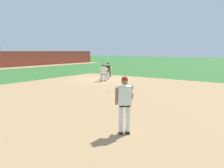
{
  "coord_description": "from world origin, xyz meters",
  "views": [
    {
      "loc": [
        -15.94,
        -12.16,
        2.64
      ],
      "look_at": [
        -7.15,
        -6.07,
        1.02
      ],
      "focal_mm": 35.0,
      "sensor_mm": 36.0,
      "label": 1
    }
  ],
  "objects_px": {
    "first_base_bag": "(102,79)",
    "umpire": "(108,69)",
    "baseball": "(109,91)",
    "pitcher": "(125,101)",
    "baserunner": "(103,72)",
    "first_baseman": "(105,72)"
  },
  "relations": [
    {
      "from": "baserunner",
      "to": "umpire",
      "type": "bearing_deg",
      "value": 28.17
    },
    {
      "from": "pitcher",
      "to": "first_baseman",
      "type": "bearing_deg",
      "value": 39.14
    },
    {
      "from": "first_baseman",
      "to": "umpire",
      "type": "bearing_deg",
      "value": 28.06
    },
    {
      "from": "baserunner",
      "to": "umpire",
      "type": "xyz_separation_m",
      "value": [
        2.95,
        1.58,
        0.0
      ]
    },
    {
      "from": "first_base_bag",
      "to": "baserunner",
      "type": "bearing_deg",
      "value": -136.45
    },
    {
      "from": "pitcher",
      "to": "umpire",
      "type": "distance_m",
      "value": 15.66
    },
    {
      "from": "baserunner",
      "to": "umpire",
      "type": "distance_m",
      "value": 3.35
    },
    {
      "from": "baserunner",
      "to": "pitcher",
      "type": "bearing_deg",
      "value": -139.83
    },
    {
      "from": "baseball",
      "to": "pitcher",
      "type": "xyz_separation_m",
      "value": [
        -5.59,
        -4.63,
        1.02
      ]
    },
    {
      "from": "pitcher",
      "to": "baserunner",
      "type": "relative_size",
      "value": 1.27
    },
    {
      "from": "baseball",
      "to": "umpire",
      "type": "relative_size",
      "value": 0.05
    },
    {
      "from": "first_base_bag",
      "to": "baseball",
      "type": "bearing_deg",
      "value": -138.62
    },
    {
      "from": "first_base_bag",
      "to": "umpire",
      "type": "bearing_deg",
      "value": 21.89
    },
    {
      "from": "first_base_bag",
      "to": "baseball",
      "type": "xyz_separation_m",
      "value": [
        -4.58,
        -4.03,
        -0.01
      ]
    },
    {
      "from": "baseball",
      "to": "umpire",
      "type": "height_order",
      "value": "umpire"
    },
    {
      "from": "first_base_bag",
      "to": "pitcher",
      "type": "xyz_separation_m",
      "value": [
        -10.17,
        -8.66,
        1.01
      ]
    },
    {
      "from": "first_baseman",
      "to": "pitcher",
      "type": "bearing_deg",
      "value": -140.86
    },
    {
      "from": "first_base_bag",
      "to": "pitcher",
      "type": "relative_size",
      "value": 0.2
    },
    {
      "from": "baseball",
      "to": "pitcher",
      "type": "bearing_deg",
      "value": -140.38
    },
    {
      "from": "baseball",
      "to": "baserunner",
      "type": "bearing_deg",
      "value": 40.96
    },
    {
      "from": "first_base_bag",
      "to": "first_baseman",
      "type": "xyz_separation_m",
      "value": [
        0.34,
        -0.11,
        0.69
      ]
    },
    {
      "from": "first_baseman",
      "to": "umpire",
      "type": "height_order",
      "value": "umpire"
    }
  ]
}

